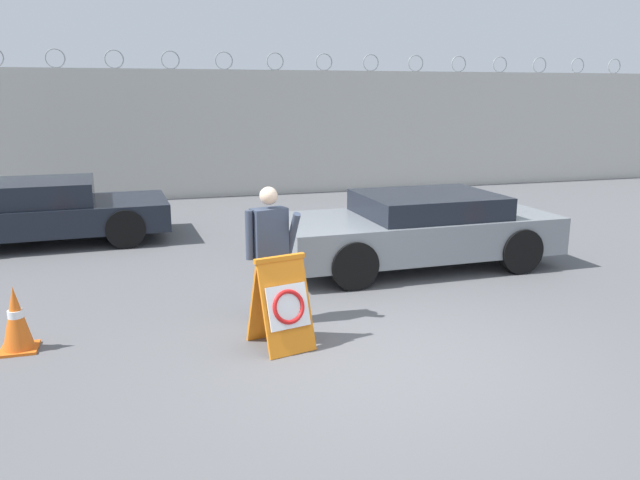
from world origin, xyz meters
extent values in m
plane|color=#5B5B5E|center=(0.00, 0.00, 0.00)|extent=(90.00, 90.00, 0.00)
cube|color=beige|center=(0.00, 11.15, 1.65)|extent=(36.00, 0.30, 3.31)
torus|color=gray|center=(-4.06, 11.15, 3.53)|extent=(0.47, 0.03, 0.47)
torus|color=gray|center=(-2.71, 11.15, 3.53)|extent=(0.47, 0.03, 0.47)
torus|color=gray|center=(-1.35, 11.15, 3.53)|extent=(0.47, 0.03, 0.47)
torus|color=gray|center=(0.00, 11.15, 3.53)|extent=(0.47, 0.03, 0.47)
torus|color=gray|center=(1.35, 11.15, 3.53)|extent=(0.47, 0.03, 0.47)
torus|color=gray|center=(2.71, 11.15, 3.53)|extent=(0.47, 0.03, 0.47)
torus|color=gray|center=(4.06, 11.15, 3.53)|extent=(0.47, 0.03, 0.47)
torus|color=gray|center=(5.42, 11.15, 3.53)|extent=(0.47, 0.03, 0.47)
torus|color=gray|center=(6.77, 11.15, 3.53)|extent=(0.47, 0.03, 0.47)
torus|color=gray|center=(8.12, 11.15, 3.53)|extent=(0.47, 0.03, 0.47)
torus|color=gray|center=(9.48, 11.15, 3.53)|extent=(0.47, 0.03, 0.47)
torus|color=gray|center=(10.83, 11.15, 3.53)|extent=(0.47, 0.03, 0.47)
torus|color=gray|center=(12.18, 11.15, 3.53)|extent=(0.47, 0.03, 0.47)
cube|color=orange|center=(-0.90, 0.53, 0.49)|extent=(0.61, 0.46, 0.98)
cube|color=orange|center=(-0.97, 0.83, 0.49)|extent=(0.61, 0.46, 0.98)
cube|color=orange|center=(-0.93, 0.68, 0.99)|extent=(0.59, 0.20, 0.05)
cube|color=white|center=(-0.89, 0.50, 0.51)|extent=(0.49, 0.26, 0.45)
torus|color=red|center=(-0.89, 0.49, 0.51)|extent=(0.40, 0.24, 0.37)
cylinder|color=#232838|center=(-0.97, 1.41, 0.40)|extent=(0.15, 0.15, 0.79)
cylinder|color=#232838|center=(-0.80, 1.45, 0.40)|extent=(0.15, 0.15, 0.79)
cube|color=#384256|center=(-0.89, 1.43, 1.10)|extent=(0.45, 0.31, 0.61)
sphere|color=beige|center=(-0.89, 1.43, 1.55)|extent=(0.21, 0.21, 0.21)
cylinder|color=#384256|center=(-1.14, 1.37, 1.11)|extent=(0.09, 0.09, 0.58)
cylinder|color=#384256|center=(-0.61, 1.39, 1.09)|extent=(0.17, 0.34, 0.56)
cube|color=orange|center=(-3.69, 1.34, 0.01)|extent=(0.38, 0.38, 0.03)
cone|color=orange|center=(-3.69, 1.34, 0.38)|extent=(0.32, 0.32, 0.69)
cylinder|color=white|center=(-3.69, 1.34, 0.41)|extent=(0.16, 0.16, 0.10)
cylinder|color=black|center=(-2.68, 7.62, 0.35)|extent=(0.71, 0.23, 0.70)
cylinder|color=black|center=(-2.61, 5.81, 0.35)|extent=(0.71, 0.23, 0.70)
cube|color=black|center=(-3.95, 6.66, 0.50)|extent=(4.30, 2.11, 0.50)
cube|color=black|center=(-4.16, 6.65, 0.96)|extent=(2.10, 1.82, 0.42)
cylinder|color=black|center=(0.51, 2.36, 0.35)|extent=(0.71, 0.21, 0.70)
cylinder|color=black|center=(0.47, 4.15, 0.35)|extent=(0.71, 0.21, 0.70)
cylinder|color=black|center=(3.24, 2.42, 0.35)|extent=(0.71, 0.21, 0.70)
cylinder|color=black|center=(3.21, 4.21, 0.35)|extent=(0.71, 0.21, 0.70)
cube|color=gray|center=(1.86, 3.28, 0.53)|extent=(4.45, 1.99, 0.58)
cube|color=black|center=(2.08, 3.29, 0.99)|extent=(2.15, 1.76, 0.34)
camera|label=1|loc=(-2.34, -5.62, 2.72)|focal=35.00mm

